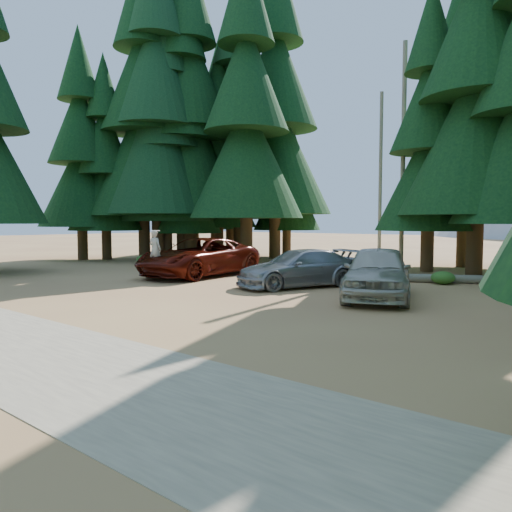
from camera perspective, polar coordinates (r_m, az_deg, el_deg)
The scene contains 19 objects.
ground at distance 16.48m, azimuth -7.12°, elevation -4.98°, with size 160.00×160.00×0.00m, color #9D6942.
forest_belt_north at distance 28.82m, azimuth 15.15°, elevation -1.24°, with size 36.00×7.00×22.00m, color black, non-canonical shape.
forest_belt_west at distance 31.39m, azimuth -21.34°, elevation -0.96°, with size 6.00×22.00×22.00m, color black, non-canonical shape.
snag_front at distance 28.14m, azimuth 16.46°, elevation 10.85°, with size 0.24×0.24×12.00m, color slate.
snag_back at distance 30.22m, azimuth 14.03°, elevation 8.51°, with size 0.20×0.20×10.00m, color slate.
red_pickup at distance 23.41m, azimuth -6.53°, elevation -0.12°, with size 2.96×6.42×1.78m, color #510F07.
silver_minivan_center at distance 19.52m, azimuth 4.89°, elevation -1.40°, with size 2.04×5.03×1.46m, color #9B9EA3.
silver_minivan_right at distance 16.99m, azimuth 13.72°, elevation -1.80°, with size 2.08×5.17×1.76m, color #BCB8A7.
frisbee_player at distance 21.91m, azimuth -11.47°, elevation 0.81°, with size 0.66×0.50×1.63m.
log_left at distance 23.68m, azimuth 4.57°, elevation -1.84°, with size 0.31×0.31×4.39m, color slate.
log_mid at distance 24.92m, azimuth 10.33°, elevation -1.61°, with size 0.31×0.31×3.75m, color slate.
log_right at distance 22.23m, azimuth 22.34°, elevation -2.46°, with size 0.36×0.36×5.57m, color slate.
shrub_far_left at distance 28.85m, azimuth -7.81°, elevation -0.53°, with size 1.11×1.11×0.61m, color #265B1B.
shrub_left at distance 24.22m, azimuth 5.94°, elevation -1.51°, with size 0.90×0.90×0.50m, color #265B1B.
shrub_center_left at distance 25.59m, azimuth 5.67°, elevation -1.10°, with size 1.08×1.08×0.60m, color #265B1B.
shrub_center_right at distance 24.88m, azimuth 8.17°, elevation -1.32°, with size 0.99×0.99×0.54m, color #265B1B.
shrub_right at distance 22.18m, azimuth 12.91°, elevation -2.05°, with size 0.96×0.96×0.53m, color #265B1B.
shrub_far_right at distance 21.69m, azimuth 20.59°, elevation -2.34°, with size 0.96×0.96×0.53m, color #265B1B.
shrub_edge_west at distance 30.45m, azimuth -12.59°, elevation -0.40°, with size 1.02×1.02×0.56m, color #265B1B.
Camera 1 is at (11.87, -11.14, 2.56)m, focal length 35.00 mm.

